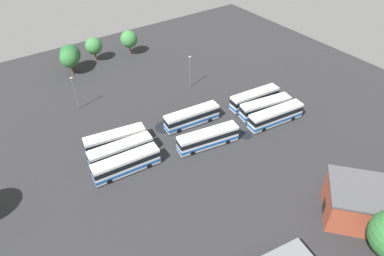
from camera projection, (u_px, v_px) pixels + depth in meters
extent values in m
plane|color=#28282B|center=(199.00, 135.00, 70.19)|extent=(112.63, 112.63, 0.00)
cube|color=silver|center=(126.00, 164.00, 60.90)|extent=(12.27, 3.53, 3.15)
cube|color=beige|center=(125.00, 157.00, 59.87)|extent=(11.77, 3.28, 0.14)
cube|color=black|center=(126.00, 162.00, 60.58)|extent=(12.33, 3.57, 1.01)
cube|color=#1E56A8|center=(127.00, 167.00, 61.44)|extent=(12.33, 3.57, 0.63)
cube|color=black|center=(157.00, 150.00, 62.92)|extent=(0.23, 2.09, 1.16)
cylinder|color=black|center=(144.00, 158.00, 64.03)|extent=(1.02, 0.38, 1.00)
cylinder|color=black|center=(149.00, 166.00, 62.44)|extent=(1.02, 0.38, 1.00)
cylinder|color=black|center=(105.00, 173.00, 61.06)|extent=(1.02, 0.38, 1.00)
cylinder|color=black|center=(109.00, 181.00, 59.47)|extent=(1.02, 0.38, 1.00)
cube|color=silver|center=(121.00, 151.00, 63.48)|extent=(12.13, 3.56, 3.15)
cube|color=beige|center=(120.00, 144.00, 62.46)|extent=(11.63, 3.31, 0.14)
cube|color=black|center=(121.00, 149.00, 63.17)|extent=(12.19, 3.60, 1.01)
cube|color=#1E56A8|center=(122.00, 155.00, 64.03)|extent=(12.19, 3.60, 0.63)
cube|color=black|center=(150.00, 138.00, 65.46)|extent=(0.24, 2.09, 1.16)
cylinder|color=black|center=(138.00, 146.00, 66.59)|extent=(1.02, 0.38, 1.00)
cylinder|color=black|center=(143.00, 154.00, 65.00)|extent=(1.02, 0.38, 1.00)
cylinder|color=black|center=(101.00, 160.00, 63.67)|extent=(1.02, 0.38, 1.00)
cylinder|color=black|center=(105.00, 168.00, 62.08)|extent=(1.02, 0.38, 1.00)
cube|color=silver|center=(115.00, 140.00, 66.00)|extent=(11.87, 4.47, 3.15)
cube|color=beige|center=(114.00, 133.00, 64.97)|extent=(11.37, 4.19, 0.14)
cube|color=black|center=(115.00, 138.00, 65.68)|extent=(11.93, 4.52, 1.01)
cube|color=#1E56A8|center=(116.00, 143.00, 66.54)|extent=(11.93, 4.52, 0.63)
cube|color=black|center=(144.00, 129.00, 67.57)|extent=(0.41, 2.08, 1.16)
cylinder|color=black|center=(132.00, 137.00, 68.89)|extent=(1.04, 0.46, 1.00)
cylinder|color=black|center=(136.00, 144.00, 67.22)|extent=(1.04, 0.46, 1.00)
cylinder|color=black|center=(97.00, 147.00, 66.48)|extent=(1.04, 0.46, 1.00)
cylinder|color=black|center=(99.00, 154.00, 64.81)|extent=(1.04, 0.46, 1.00)
cube|color=silver|center=(208.00, 138.00, 66.38)|extent=(12.50, 4.63, 3.15)
cube|color=beige|center=(208.00, 132.00, 65.36)|extent=(11.98, 4.34, 0.14)
cube|color=black|center=(208.00, 136.00, 66.06)|extent=(12.57, 4.68, 1.01)
cube|color=#1E56A8|center=(208.00, 142.00, 66.93)|extent=(12.57, 4.68, 0.63)
cube|color=black|center=(236.00, 127.00, 68.04)|extent=(0.42, 2.08, 1.16)
cylinder|color=black|center=(222.00, 135.00, 69.33)|extent=(1.04, 0.47, 1.00)
cylinder|color=black|center=(228.00, 142.00, 67.66)|extent=(1.04, 0.47, 1.00)
cylinder|color=black|center=(188.00, 145.00, 66.81)|extent=(1.04, 0.47, 1.00)
cylinder|color=black|center=(193.00, 153.00, 65.14)|extent=(1.04, 0.47, 1.00)
cube|color=silver|center=(192.00, 117.00, 71.76)|extent=(12.09, 3.76, 3.15)
cube|color=beige|center=(192.00, 111.00, 70.73)|extent=(11.60, 3.51, 0.14)
cube|color=black|center=(192.00, 115.00, 71.44)|extent=(12.15, 3.81, 1.01)
cube|color=#1E56A8|center=(192.00, 120.00, 72.31)|extent=(12.15, 3.81, 0.63)
cube|color=black|center=(216.00, 107.00, 73.66)|extent=(0.27, 2.09, 1.16)
cylinder|color=black|center=(204.00, 114.00, 74.82)|extent=(1.03, 0.40, 1.00)
cylinder|color=black|center=(210.00, 120.00, 73.21)|extent=(1.03, 0.40, 1.00)
cylinder|color=black|center=(174.00, 124.00, 72.01)|extent=(1.03, 0.40, 1.00)
cylinder|color=black|center=(179.00, 131.00, 70.40)|extent=(1.03, 0.40, 1.00)
cube|color=silver|center=(276.00, 116.00, 72.10)|extent=(12.74, 3.97, 3.15)
cube|color=beige|center=(277.00, 109.00, 71.08)|extent=(12.22, 3.71, 0.14)
cube|color=black|center=(276.00, 114.00, 71.79)|extent=(12.80, 4.02, 1.01)
cube|color=#1E56A8|center=(275.00, 119.00, 72.65)|extent=(12.80, 4.02, 0.63)
cube|color=black|center=(299.00, 105.00, 74.07)|extent=(0.30, 2.09, 1.16)
cylinder|color=black|center=(285.00, 113.00, 75.22)|extent=(1.03, 0.41, 1.00)
cylinder|color=black|center=(293.00, 119.00, 73.60)|extent=(1.03, 0.41, 1.00)
cylinder|color=black|center=(257.00, 123.00, 72.32)|extent=(1.03, 0.41, 1.00)
cylinder|color=black|center=(264.00, 129.00, 70.70)|extent=(1.03, 0.41, 1.00)
cube|color=silver|center=(265.00, 107.00, 74.62)|extent=(11.89, 4.52, 3.15)
cube|color=beige|center=(266.00, 101.00, 73.60)|extent=(11.40, 4.24, 0.14)
cube|color=black|center=(266.00, 105.00, 74.31)|extent=(11.96, 4.57, 1.01)
cube|color=#1E56A8|center=(265.00, 110.00, 75.17)|extent=(11.96, 4.57, 0.63)
cube|color=black|center=(288.00, 98.00, 76.18)|extent=(0.42, 2.08, 1.16)
cylinder|color=black|center=(275.00, 105.00, 77.51)|extent=(1.04, 0.47, 1.00)
cylinder|color=black|center=(281.00, 111.00, 75.84)|extent=(1.04, 0.47, 1.00)
cylinder|color=black|center=(248.00, 113.00, 75.11)|extent=(1.04, 0.47, 1.00)
cylinder|color=black|center=(254.00, 119.00, 73.44)|extent=(1.04, 0.47, 1.00)
cube|color=silver|center=(255.00, 98.00, 77.29)|extent=(12.04, 3.71, 3.15)
cube|color=beige|center=(255.00, 92.00, 76.27)|extent=(11.54, 3.46, 0.14)
cube|color=black|center=(255.00, 96.00, 76.98)|extent=(12.10, 3.75, 1.01)
cube|color=#1E56A8|center=(254.00, 101.00, 77.84)|extent=(12.10, 3.75, 0.63)
cube|color=black|center=(276.00, 89.00, 79.20)|extent=(0.27, 2.09, 1.16)
cylinder|color=black|center=(263.00, 96.00, 80.36)|extent=(1.02, 0.40, 1.00)
cylinder|color=black|center=(270.00, 101.00, 78.76)|extent=(1.02, 0.40, 1.00)
cylinder|color=black|center=(238.00, 105.00, 77.54)|extent=(1.02, 0.40, 1.00)
cylinder|color=black|center=(244.00, 111.00, 75.93)|extent=(1.02, 0.40, 1.00)
cube|color=#99422D|center=(357.00, 204.00, 52.66)|extent=(12.06, 12.13, 5.74)
cube|color=#4C4C51|center=(364.00, 190.00, 50.77)|extent=(12.78, 12.86, 0.36)
cube|color=black|center=(324.00, 206.00, 54.57)|extent=(1.38, 1.24, 2.20)
cylinder|color=#59595B|center=(295.00, 248.00, 48.18)|extent=(0.20, 0.20, 3.22)
cylinder|color=slate|center=(75.00, 94.00, 74.94)|extent=(0.16, 0.16, 7.69)
cube|color=silver|center=(71.00, 78.00, 72.43)|extent=(0.56, 0.28, 0.20)
cylinder|color=slate|center=(190.00, 72.00, 82.29)|extent=(0.16, 0.16, 7.83)
cube|color=silver|center=(190.00, 57.00, 79.75)|extent=(0.56, 0.28, 0.20)
cylinder|color=brown|center=(130.00, 50.00, 97.69)|extent=(0.44, 0.44, 2.57)
sphere|color=#387A3D|center=(129.00, 39.00, 95.65)|extent=(4.71, 4.71, 4.71)
cylinder|color=brown|center=(73.00, 67.00, 90.24)|extent=(0.44, 0.44, 2.41)
sphere|color=#235B2D|center=(70.00, 55.00, 88.11)|extent=(5.20, 5.20, 5.20)
cylinder|color=brown|center=(96.00, 57.00, 94.66)|extent=(0.44, 0.44, 2.44)
sphere|color=#387A3D|center=(94.00, 46.00, 92.70)|extent=(4.53, 4.53, 4.53)
cylinder|color=brown|center=(72.00, 70.00, 88.83)|extent=(0.44, 0.44, 2.47)
sphere|color=#2D6B33|center=(69.00, 58.00, 86.82)|extent=(4.71, 4.71, 4.71)
cylinder|color=brown|center=(384.00, 254.00, 47.62)|extent=(0.44, 0.44, 2.82)
cylinder|color=black|center=(165.00, 127.00, 72.07)|extent=(4.25, 4.25, 0.01)
cylinder|color=black|center=(245.00, 135.00, 70.06)|extent=(2.92, 2.92, 0.01)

